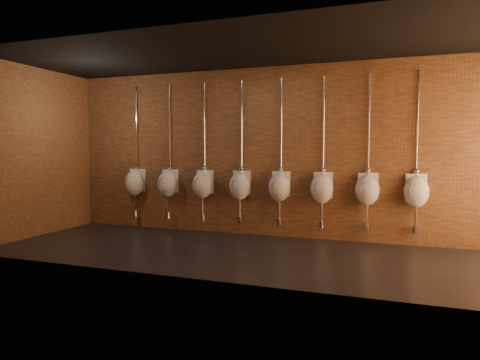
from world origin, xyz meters
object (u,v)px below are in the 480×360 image
object	(u,v)px
urinal_0	(135,182)
urinal_4	(280,187)
urinal_7	(416,191)
urinal_3	(240,185)
urinal_1	(168,183)
urinal_6	(367,189)
urinal_2	(203,184)
urinal_5	(322,188)

from	to	relation	value
urinal_0	urinal_4	xyz separation A→B (m)	(3.14, 0.00, 0.00)
urinal_7	urinal_3	bearing A→B (deg)	180.00
urinal_1	urinal_6	distance (m)	3.92
urinal_0	urinal_4	distance (m)	3.14
urinal_3	urinal_2	bearing A→B (deg)	180.00
urinal_2	urinal_6	distance (m)	3.14
urinal_1	urinal_4	xyz separation A→B (m)	(2.35, 0.00, 0.00)
urinal_6	urinal_7	world-z (taller)	same
urinal_0	urinal_7	distance (m)	5.49
urinal_0	urinal_4	bearing A→B (deg)	0.00
urinal_4	urinal_7	size ratio (longest dim) A/B	1.00
urinal_1	urinal_6	size ratio (longest dim) A/B	1.00
urinal_0	urinal_6	xyz separation A→B (m)	(4.71, 0.00, 0.00)
urinal_3	urinal_5	distance (m)	1.57
urinal_0	urinal_3	world-z (taller)	same
urinal_2	urinal_3	xyz separation A→B (m)	(0.78, 0.00, 0.00)
urinal_0	urinal_7	xyz separation A→B (m)	(5.49, 0.00, 0.00)
urinal_0	urinal_4	size ratio (longest dim) A/B	1.00
urinal_1	urinal_2	world-z (taller)	same
urinal_0	urinal_1	bearing A→B (deg)	0.00
urinal_5	urinal_7	world-z (taller)	same
urinal_7	urinal_5	bearing A→B (deg)	180.00
urinal_0	urinal_3	xyz separation A→B (m)	(2.35, 0.00, 0.00)
urinal_4	urinal_6	xyz separation A→B (m)	(1.57, 0.00, 0.00)
urinal_3	urinal_6	bearing A→B (deg)	0.00
urinal_7	urinal_0	bearing A→B (deg)	180.00
urinal_7	urinal_2	bearing A→B (deg)	180.00
urinal_5	urinal_2	bearing A→B (deg)	180.00
urinal_1	urinal_5	size ratio (longest dim) A/B	1.00
urinal_2	urinal_7	world-z (taller)	same
urinal_3	urinal_7	bearing A→B (deg)	0.00
urinal_4	urinal_7	bearing A→B (deg)	0.00
urinal_5	urinal_6	bearing A→B (deg)	0.00
urinal_2	urinal_1	bearing A→B (deg)	180.00
urinal_2	urinal_4	xyz separation A→B (m)	(1.57, 0.00, 0.00)
urinal_2	urinal_6	xyz separation A→B (m)	(3.14, 0.00, 0.00)
urinal_3	urinal_4	distance (m)	0.78
urinal_3	urinal_7	world-z (taller)	same
urinal_1	urinal_3	xyz separation A→B (m)	(1.57, 0.00, 0.00)
urinal_2	urinal_5	world-z (taller)	same
urinal_5	urinal_6	xyz separation A→B (m)	(0.78, 0.00, 0.00)
urinal_1	urinal_2	xyz separation A→B (m)	(0.78, 0.00, 0.00)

